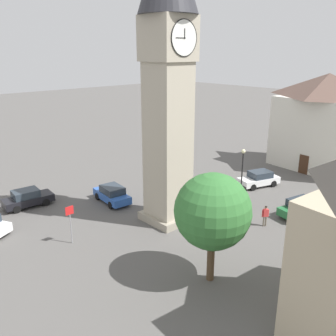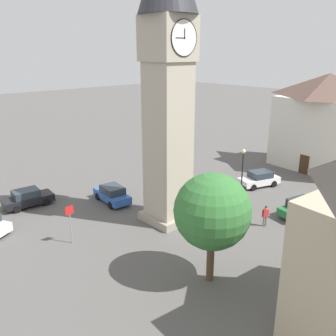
# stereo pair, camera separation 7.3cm
# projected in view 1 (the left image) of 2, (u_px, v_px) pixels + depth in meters

# --- Properties ---
(ground_plane) EXTENTS (200.00, 200.00, 0.00)m
(ground_plane) POSITION_uv_depth(u_px,v_px,m) (168.00, 219.00, 29.22)
(ground_plane) COLOR #565451
(clock_tower) EXTENTS (4.18, 4.18, 21.82)m
(clock_tower) POSITION_uv_depth(u_px,v_px,m) (168.00, 53.00, 25.29)
(clock_tower) COLOR gray
(clock_tower) RESTS_ON ground
(car_blue_kerb) EXTENTS (4.26, 2.07, 1.53)m
(car_blue_kerb) POSITION_uv_depth(u_px,v_px,m) (28.00, 198.00, 31.38)
(car_blue_kerb) COLOR black
(car_blue_kerb) RESTS_ON ground
(car_silver_kerb) EXTENTS (4.45, 2.90, 1.53)m
(car_silver_kerb) POSITION_uv_depth(u_px,v_px,m) (259.00, 179.00, 36.15)
(car_silver_kerb) COLOR white
(car_silver_kerb) RESTS_ON ground
(car_red_corner) EXTENTS (2.12, 4.28, 1.53)m
(car_red_corner) POSITION_uv_depth(u_px,v_px,m) (112.00, 194.00, 32.29)
(car_red_corner) COLOR #2D5BB7
(car_red_corner) RESTS_ON ground
(car_white_side) EXTENTS (4.40, 2.57, 1.53)m
(car_white_side) POSITION_uv_depth(u_px,v_px,m) (302.00, 208.00, 29.49)
(car_white_side) COLOR #236B38
(car_white_side) RESTS_ON ground
(pedestrian) EXTENTS (0.48, 0.38, 1.69)m
(pedestrian) POSITION_uv_depth(u_px,v_px,m) (265.00, 214.00, 27.77)
(pedestrian) COLOR #706656
(pedestrian) RESTS_ON ground
(tree) EXTENTS (4.36, 4.36, 6.58)m
(tree) POSITION_uv_depth(u_px,v_px,m) (213.00, 211.00, 20.22)
(tree) COLOR brown
(tree) RESTS_ON ground
(building_terrace_right) EXTENTS (7.11, 10.99, 10.63)m
(building_terrace_right) POSITION_uv_depth(u_px,v_px,m) (323.00, 122.00, 40.10)
(building_terrace_right) COLOR silver
(building_terrace_right) RESTS_ON ground
(lamp_post) EXTENTS (0.36, 0.36, 4.87)m
(lamp_post) POSITION_uv_depth(u_px,v_px,m) (242.00, 167.00, 31.54)
(lamp_post) COLOR black
(lamp_post) RESTS_ON ground
(road_sign) EXTENTS (0.60, 0.07, 2.80)m
(road_sign) POSITION_uv_depth(u_px,v_px,m) (70.00, 218.00, 25.00)
(road_sign) COLOR gray
(road_sign) RESTS_ON ground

